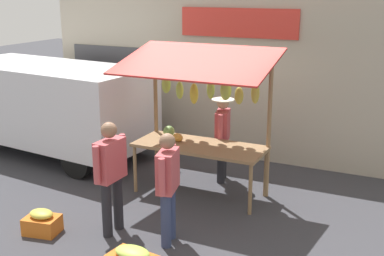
{
  "coord_description": "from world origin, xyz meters",
  "views": [
    {
      "loc": [
        -3.28,
        7.16,
        3.42
      ],
      "look_at": [
        0.0,
        0.3,
        1.25
      ],
      "focal_mm": 46.36,
      "sensor_mm": 36.0,
      "label": 1
    }
  ],
  "objects": [
    {
      "name": "street_backdrop",
      "position": [
        0.07,
        -2.2,
        1.7
      ],
      "size": [
        9.0,
        0.3,
        3.4
      ],
      "color": "#B2A893",
      "rests_on": "ground"
    },
    {
      "name": "parked_van",
      "position": [
        3.92,
        -0.68,
        1.12
      ],
      "size": [
        4.56,
        2.26,
        1.88
      ],
      "rotation": [
        0.0,
        0.0,
        -0.1
      ],
      "color": "silver",
      "rests_on": "ground"
    },
    {
      "name": "vendor_with_sunhat",
      "position": [
        -0.1,
        -0.75,
        0.91
      ],
      "size": [
        0.4,
        0.66,
        1.55
      ],
      "rotation": [
        0.0,
        0.0,
        1.82
      ],
      "color": "#232328",
      "rests_on": "ground"
    },
    {
      "name": "ground_plane",
      "position": [
        0.0,
        0.0,
        0.0
      ],
      "size": [
        40.0,
        40.0,
        0.0
      ],
      "primitive_type": "plane",
      "color": "#38383D"
    },
    {
      "name": "shopper_in_grey_tee",
      "position": [
        -0.31,
        1.71,
        0.9
      ],
      "size": [
        0.32,
        0.67,
        1.58
      ],
      "rotation": [
        0.0,
        0.0,
        -1.34
      ],
      "color": "navy",
      "rests_on": "ground"
    },
    {
      "name": "shopper_with_ponytail",
      "position": [
        0.55,
        1.79,
        0.96
      ],
      "size": [
        0.23,
        0.7,
        1.65
      ],
      "rotation": [
        0.0,
        0.0,
        -1.6
      ],
      "color": "#232328",
      "rests_on": "ground"
    },
    {
      "name": "market_stall",
      "position": [
        0.02,
        -0.05,
        1.55
      ],
      "size": [
        2.5,
        1.46,
        2.5
      ],
      "color": "olive",
      "rests_on": "ground"
    },
    {
      "name": "produce_crate_near",
      "position": [
        1.45,
        2.26,
        0.16
      ],
      "size": [
        0.54,
        0.44,
        0.36
      ],
      "color": "#D1661E",
      "rests_on": "ground"
    }
  ]
}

